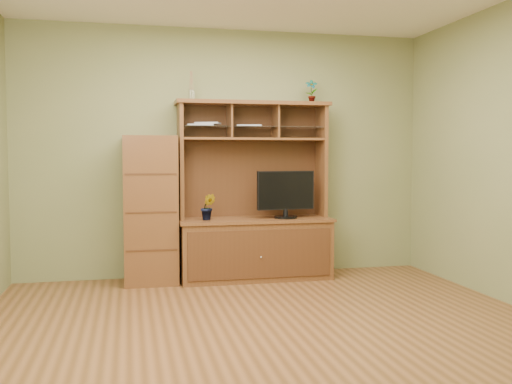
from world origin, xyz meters
name	(u,v)px	position (x,y,z in m)	size (l,w,h in m)	color
room	(269,152)	(0.00, 0.00, 1.35)	(4.54, 4.04, 2.74)	#593719
media_hutch	(254,230)	(0.27, 1.73, 0.52)	(1.66, 0.61, 1.90)	#4F2C16
monitor	(286,193)	(0.59, 1.65, 0.92)	(0.64, 0.25, 0.51)	black
orchid_plant	(208,207)	(-0.25, 1.65, 0.79)	(0.15, 0.12, 0.28)	#2C581E
top_plant	(311,91)	(0.93, 1.80, 2.03)	(0.14, 0.09, 0.26)	#2A5F21
reed_diffuser	(191,89)	(-0.39, 1.80, 2.02)	(0.06, 0.06, 0.31)	silver
magazines	(219,125)	(-0.10, 1.80, 1.65)	(0.83, 0.27, 0.04)	#9FA0A4
side_cabinet	(150,210)	(-0.83, 1.74, 0.76)	(0.54, 0.50, 1.52)	#4F2C16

